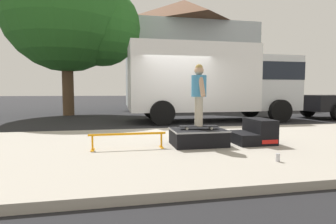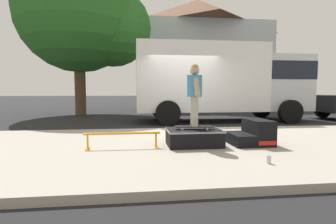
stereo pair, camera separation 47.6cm
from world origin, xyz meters
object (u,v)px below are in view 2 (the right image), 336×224
skate_box (194,137)px  box_truck (222,80)px  kicker_ramp (252,134)px  skateboard (194,127)px  grind_rail (122,136)px  soda_can (269,160)px  skater_kid (194,90)px  street_tree_main (86,15)px

skate_box → box_truck: size_ratio=0.16×
skate_box → kicker_ramp: bearing=-0.0°
skate_box → skateboard: size_ratio=1.37×
grind_rail → soda_can: (2.27, -1.40, -0.17)m
skateboard → box_truck: (2.34, 5.31, 1.20)m
kicker_ramp → skateboard: 1.25m
skate_box → grind_rail: bearing=-177.2°
skateboard → grind_rail: bearing=-176.7°
soda_can → box_truck: bearing=77.4°
skateboard → skater_kid: 0.75m
grind_rail → skater_kid: (1.44, 0.08, 0.90)m
street_tree_main → skater_kid: bearing=-68.1°
soda_can → street_tree_main: (-4.50, 10.65, 4.95)m
skater_kid → street_tree_main: (-3.68, 9.17, 3.89)m
skate_box → skater_kid: bearing=57.2°
street_tree_main → kicker_ramp: bearing=-61.8°
skate_box → grind_rail: (-1.43, -0.07, 0.05)m
skateboard → box_truck: 5.93m
kicker_ramp → skateboard: (-1.24, 0.01, 0.17)m
kicker_ramp → skater_kid: bearing=179.3°
skateboard → soda_can: size_ratio=6.34×
soda_can → skater_kid: bearing=119.1°
kicker_ramp → grind_rail: size_ratio=0.56×
grind_rail → box_truck: 6.73m
grind_rail → kicker_ramp: bearing=1.5°
soda_can → skate_box: bearing=119.6°
skate_box → skateboard: skateboard is taller
skater_kid → street_tree_main: street_tree_main is taller
skate_box → street_tree_main: 11.01m
kicker_ramp → soda_can: kicker_ramp is taller
skate_box → grind_rail: 1.43m
kicker_ramp → soda_can: 1.53m
skate_box → kicker_ramp: size_ratio=1.34×
skateboard → street_tree_main: size_ratio=0.09×
soda_can → grind_rail: bearing=148.3°
skate_box → soda_can: size_ratio=8.66×
skater_kid → street_tree_main: size_ratio=0.15×
soda_can → street_tree_main: 12.58m
skate_box → kicker_ramp: (1.25, -0.00, 0.04)m
grind_rail → skateboard: bearing=3.3°
skater_kid → street_tree_main: bearing=111.9°
skater_kid → kicker_ramp: bearing=-0.7°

